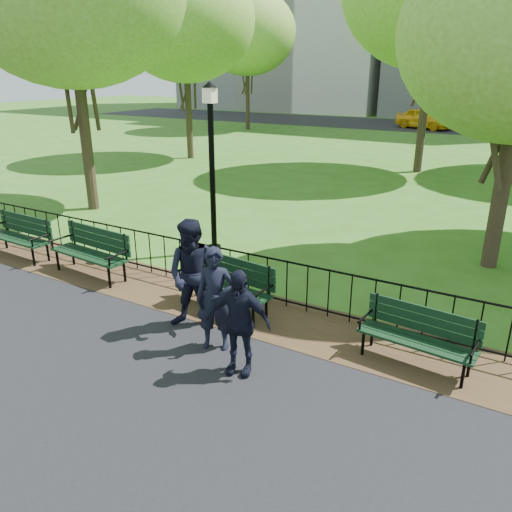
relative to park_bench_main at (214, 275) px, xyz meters
The scene contains 15 objects.
ground 1.56m from the park_bench_main, 69.41° to the right, with size 120.00×120.00×0.00m, color #345B18.
dirt_strip 0.81m from the park_bench_main, 18.06° to the left, with size 60.00×1.60×0.01m, color #322114.
far_street 33.67m from the park_bench_main, 89.15° to the left, with size 70.00×9.00×0.01m, color black.
iron_fence 0.84m from the park_bench_main, 52.89° to the left, with size 24.06×0.06×1.00m.
park_bench_main is the anchor object (origin of this frame).
park_bench_left_a 3.05m from the park_bench_main, behind, with size 1.94×0.73×1.08m.
park_bench_left_b 5.32m from the park_bench_main, behind, with size 1.84×0.62×1.03m.
park_bench_right_a 3.58m from the park_bench_main, ahead, with size 1.69×0.66×0.94m.
lamppost 3.26m from the park_bench_main, 125.12° to the left, with size 0.34×0.34×3.81m.
tree_mid_w 17.44m from the park_bench_main, 128.97° to the left, with size 6.31×6.31×8.79m.
tree_far_w 29.52m from the park_bench_main, 120.17° to the left, with size 6.65×6.65×9.26m.
person_left 1.40m from the park_bench_main, 54.16° to the right, with size 0.59×0.39×1.61m, color black.
person_mid 0.86m from the park_bench_main, 78.06° to the right, with size 0.90×0.47×1.85m, color black.
person_right 2.11m from the park_bench_main, 45.87° to the right, with size 0.91×0.37×1.55m, color black.
taxi 31.87m from the park_bench_main, 96.50° to the left, with size 1.72×4.27×1.46m, color #F0B014.
Camera 1 is at (4.25, -5.29, 4.03)m, focal length 35.00 mm.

